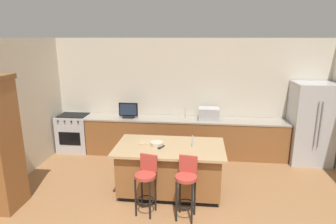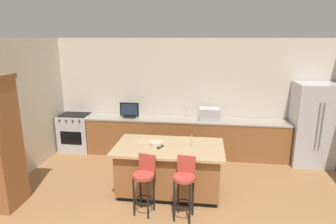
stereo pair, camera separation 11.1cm
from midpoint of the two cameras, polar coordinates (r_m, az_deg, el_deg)
wall_back at (r=7.20m, az=3.60°, el=3.15°), size 7.07×0.12×2.78m
wall_left at (r=6.19m, az=-30.13°, el=-0.72°), size 0.12×4.90×2.78m
counter_back at (r=7.08m, az=2.85°, el=-4.90°), size 4.78×0.62×0.91m
kitchen_island at (r=5.44m, az=-0.24°, el=-11.04°), size 1.96×1.12×0.90m
refrigerator at (r=7.28m, az=25.81°, el=-2.01°), size 0.88×0.81×1.84m
range_oven at (r=7.74m, az=-18.22°, el=-3.86°), size 0.77×0.63×0.93m
microwave at (r=6.90m, az=7.55°, el=-0.36°), size 0.48×0.36×0.28m
tv_monitor at (r=7.06m, az=-8.21°, el=0.19°), size 0.45×0.16×0.37m
sink_faucet_back at (r=7.01m, az=2.96°, el=-0.19°), size 0.02×0.02×0.24m
sink_faucet_island at (r=5.20m, az=4.21°, el=-5.73°), size 0.02×0.02×0.22m
bar_stool_left at (r=4.81m, az=-4.96°, el=-13.08°), size 0.35×0.37×0.98m
bar_stool_right at (r=4.67m, az=2.93°, el=-13.58°), size 0.34×0.36×1.01m
fruit_bowl at (r=5.27m, az=-2.80°, el=-6.27°), size 0.23×0.23×0.08m
cell_phone at (r=5.32m, az=-2.36°, el=-6.44°), size 0.11×0.16×0.01m
tv_remote at (r=5.20m, az=-1.97°, el=-6.89°), size 0.11×0.17×0.02m
cutting_board at (r=5.44m, az=-4.69°, el=-5.94°), size 0.29×0.26×0.02m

